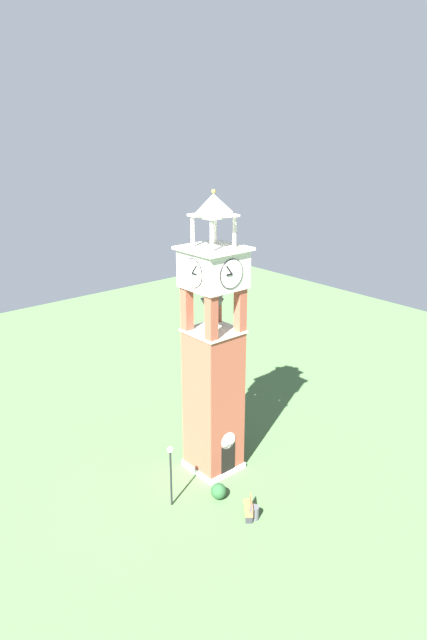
{
  "coord_description": "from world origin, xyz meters",
  "views": [
    {
      "loc": [
        -20.02,
        -23.32,
        20.91
      ],
      "look_at": [
        0.0,
        0.0,
        10.1
      ],
      "focal_mm": 30.96,
      "sensor_mm": 36.0,
      "label": 1
    }
  ],
  "objects_px": {
    "clock_tower": "(214,364)",
    "lamp_post": "(171,465)",
    "park_bench": "(249,508)",
    "trash_bin": "(254,513)"
  },
  "relations": [
    {
      "from": "park_bench",
      "to": "trash_bin",
      "type": "bearing_deg",
      "value": -90.81
    },
    {
      "from": "clock_tower",
      "to": "lamp_post",
      "type": "height_order",
      "value": "clock_tower"
    },
    {
      "from": "clock_tower",
      "to": "lamp_post",
      "type": "xyz_separation_m",
      "value": [
        -4.39,
        -1.36,
        -4.58
      ]
    },
    {
      "from": "lamp_post",
      "to": "trash_bin",
      "type": "distance_m",
      "value": 5.42
    },
    {
      "from": "clock_tower",
      "to": "trash_bin",
      "type": "xyz_separation_m",
      "value": [
        -1.58,
        -5.38,
        -6.88
      ]
    },
    {
      "from": "lamp_post",
      "to": "park_bench",
      "type": "bearing_deg",
      "value": -51.82
    },
    {
      "from": "lamp_post",
      "to": "clock_tower",
      "type": "bearing_deg",
      "value": 17.21
    },
    {
      "from": "clock_tower",
      "to": "park_bench",
      "type": "xyz_separation_m",
      "value": [
        -1.57,
        -4.95,
        -6.8
      ]
    },
    {
      "from": "park_bench",
      "to": "trash_bin",
      "type": "xyz_separation_m",
      "value": [
        -0.01,
        -0.43,
        -0.08
      ]
    },
    {
      "from": "clock_tower",
      "to": "trash_bin",
      "type": "height_order",
      "value": "clock_tower"
    }
  ]
}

